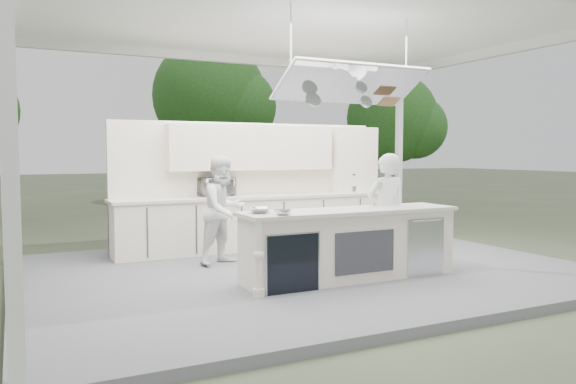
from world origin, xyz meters
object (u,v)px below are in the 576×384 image
demo_island (349,244)px  sous_chef (224,210)px  back_counter (256,222)px  head_chef (386,213)px

demo_island → sous_chef: bearing=123.8°
back_counter → head_chef: 2.79m
back_counter → head_chef: head_chef is taller
demo_island → sous_chef: sous_chef is taller
back_counter → sous_chef: 1.50m
demo_island → head_chef: size_ratio=1.83×
head_chef → sous_chef: bearing=-36.6°
back_counter → head_chef: bearing=-70.2°
demo_island → head_chef: (0.76, 0.21, 0.37)m
head_chef → demo_island: bearing=17.4°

